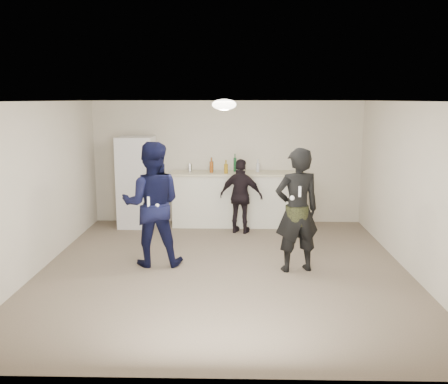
{
  "coord_description": "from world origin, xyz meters",
  "views": [
    {
      "loc": [
        0.18,
        -7.19,
        2.53
      ],
      "look_at": [
        0.0,
        0.2,
        1.15
      ],
      "focal_mm": 40.0,
      "sensor_mm": 36.0,
      "label": 1
    }
  ],
  "objects_px": {
    "man": "(152,204)",
    "spectator": "(241,196)",
    "shaker": "(190,168)",
    "woman": "(297,210)",
    "fridge": "(137,182)",
    "counter": "(238,200)"
  },
  "relations": [
    {
      "from": "man",
      "to": "spectator",
      "type": "relative_size",
      "value": 1.34
    },
    {
      "from": "man",
      "to": "woman",
      "type": "height_order",
      "value": "man"
    },
    {
      "from": "shaker",
      "to": "spectator",
      "type": "xyz_separation_m",
      "value": [
        1.02,
        -0.59,
        -0.46
      ]
    },
    {
      "from": "shaker",
      "to": "woman",
      "type": "distance_m",
      "value": 3.27
    },
    {
      "from": "counter",
      "to": "fridge",
      "type": "height_order",
      "value": "fridge"
    },
    {
      "from": "counter",
      "to": "man",
      "type": "xyz_separation_m",
      "value": [
        -1.32,
        -2.45,
        0.43
      ]
    },
    {
      "from": "woman",
      "to": "counter",
      "type": "bearing_deg",
      "value": -86.59
    },
    {
      "from": "shaker",
      "to": "spectator",
      "type": "height_order",
      "value": "spectator"
    },
    {
      "from": "fridge",
      "to": "man",
      "type": "bearing_deg",
      "value": -73.54
    },
    {
      "from": "counter",
      "to": "spectator",
      "type": "bearing_deg",
      "value": -83.79
    },
    {
      "from": "counter",
      "to": "man",
      "type": "bearing_deg",
      "value": -118.3
    },
    {
      "from": "fridge",
      "to": "shaker",
      "type": "distance_m",
      "value": 1.1
    },
    {
      "from": "fridge",
      "to": "spectator",
      "type": "distance_m",
      "value": 2.15
    },
    {
      "from": "shaker",
      "to": "spectator",
      "type": "relative_size",
      "value": 0.12
    },
    {
      "from": "shaker",
      "to": "man",
      "type": "height_order",
      "value": "man"
    },
    {
      "from": "fridge",
      "to": "man",
      "type": "relative_size",
      "value": 0.94
    },
    {
      "from": "fridge",
      "to": "spectator",
      "type": "bearing_deg",
      "value": -13.38
    },
    {
      "from": "spectator",
      "to": "woman",
      "type": "bearing_deg",
      "value": 127.23
    },
    {
      "from": "counter",
      "to": "shaker",
      "type": "bearing_deg",
      "value": 178.74
    },
    {
      "from": "counter",
      "to": "spectator",
      "type": "distance_m",
      "value": 0.6
    },
    {
      "from": "shaker",
      "to": "woman",
      "type": "bearing_deg",
      "value": -56.09
    },
    {
      "from": "counter",
      "to": "spectator",
      "type": "height_order",
      "value": "spectator"
    }
  ]
}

